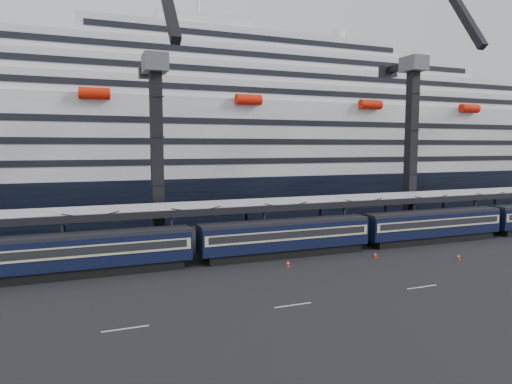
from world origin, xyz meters
The scene contains 9 objects.
ground centered at (0.00, 0.00, 0.00)m, with size 260.00×260.00×0.00m, color black.
train centered at (-4.65, 10.00, 2.20)m, with size 133.05×3.00×4.05m.
canopy centered at (0.00, 14.00, 5.25)m, with size 130.00×6.25×5.53m.
cruise_ship centered at (-1.08, 45.99, 12.34)m, with size 214.09×28.84×34.00m.
crane_dark_near centered at (-20.00, 18.59, 11.93)m, with size 4.50×17.75×35.08m.
crane_dark_mid centered at (15.00, 17.59, 13.36)m, with size 4.50×18.24×39.64m.
traffic_cone_c centered at (-9.66, 5.96, 0.35)m, with size 0.36×0.36×0.71m.
traffic_cone_d centered at (8.10, 2.03, 0.34)m, with size 0.34×0.34×0.69m.
traffic_cone_e centered at (0.55, 5.89, 0.33)m, with size 0.33×0.33×0.67m.
Camera 1 is at (-28.57, -33.49, 11.70)m, focal length 32.00 mm.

